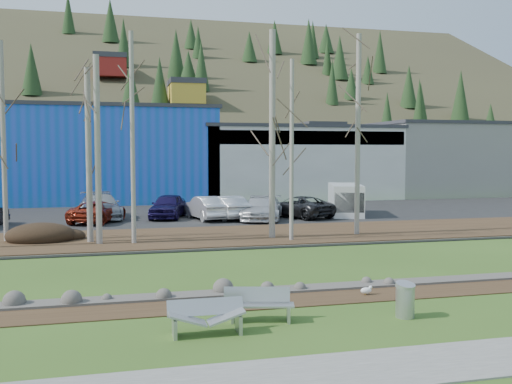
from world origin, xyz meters
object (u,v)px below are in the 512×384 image
object	(u,v)px
litter_bin	(405,302)
car_6	(299,207)
van_white	(346,200)
car_5	(226,207)
car_7	(265,209)
bench_intact	(260,304)
car_4	(168,206)
seagull	(366,290)
car_8	(259,209)
car_3	(100,206)
bench_damaged	(206,317)
car_9	(206,208)
car_2	(98,212)

from	to	relation	value
litter_bin	car_6	distance (m)	22.01
litter_bin	van_white	bearing A→B (deg)	71.03
car_5	car_7	distance (m)	2.51
litter_bin	car_5	size ratio (longest dim) A/B	0.19
bench_intact	car_5	size ratio (longest dim) A/B	0.40
bench_intact	car_4	size ratio (longest dim) A/B	0.39
seagull	car_8	size ratio (longest dim) A/B	0.09
car_6	seagull	bearing A→B (deg)	53.62
car_8	car_3	bearing A→B (deg)	-177.53
car_7	car_6	bearing A→B (deg)	37.46
bench_damaged	van_white	size ratio (longest dim) A/B	0.37
car_6	car_9	world-z (taller)	car_9
car_6	bench_damaged	bearing A→B (deg)	42.30
seagull	car_6	world-z (taller)	car_6
car_4	car_6	distance (m)	8.42
car_5	car_6	distance (m)	4.75
seagull	car_9	distance (m)	19.60
litter_bin	car_8	size ratio (longest dim) A/B	0.18
car_8	van_white	bearing A→B (deg)	30.21
litter_bin	seagull	size ratio (longest dim) A/B	2.04
litter_bin	car_7	bearing A→B (deg)	85.33
car_5	car_9	xyz separation A→B (m)	(-1.27, 0.00, 0.00)
car_2	car_6	xyz separation A→B (m)	(12.58, -0.34, 0.05)
car_8	van_white	distance (m)	6.36
car_3	van_white	world-z (taller)	van_white
seagull	van_white	xyz separation A→B (m)	(7.56, 19.61, 1.00)
bench_damaged	car_3	world-z (taller)	car_3
car_3	car_8	bearing A→B (deg)	-25.90
car_5	car_9	size ratio (longest dim) A/B	1.00
car_7	bench_intact	bearing A→B (deg)	-85.14
bench_damaged	car_6	world-z (taller)	car_6
car_2	car_7	bearing A→B (deg)	-162.87
car_8	van_white	world-z (taller)	van_white
bench_damaged	car_4	size ratio (longest dim) A/B	0.41
bench_damaged	van_white	xyz separation A→B (m)	(12.84, 22.07, 0.76)
car_9	litter_bin	bearing A→B (deg)	83.56
car_7	car_9	size ratio (longest dim) A/B	1.08
seagull	car_5	world-z (taller)	car_5
bench_intact	car_7	xyz separation A→B (m)	(5.50, 20.22, 0.41)
car_6	car_7	size ratio (longest dim) A/B	1.03
car_5	car_6	xyz separation A→B (m)	(4.75, -0.23, -0.05)
car_4	car_6	size ratio (longest dim) A/B	0.92
car_2	car_5	distance (m)	7.83
litter_bin	car_4	world-z (taller)	car_4
van_white	car_3	bearing A→B (deg)	-170.31
bench_damaged	car_9	xyz separation A→B (m)	(3.42, 21.95, 0.46)
car_7	car_2	bearing A→B (deg)	-166.15
car_2	car_8	xyz separation A→B (m)	(9.72, -1.10, 0.06)
bench_intact	car_5	bearing A→B (deg)	95.57
car_6	car_8	world-z (taller)	car_8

